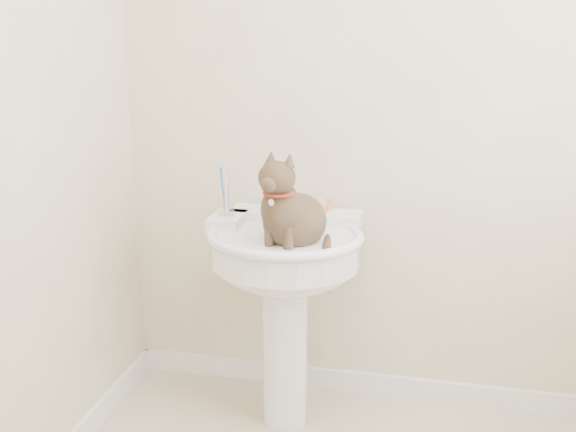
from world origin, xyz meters
The scene contains 8 objects.
wall_back centered at (0.00, 1.10, 1.25)m, with size 2.20×0.00×2.50m, color #C6B697, non-canonical shape.
wall_front centered at (0.00, -1.10, 1.25)m, with size 2.20×0.00×2.50m, color #C6B697, non-canonical shape.
baseboard_back centered at (0.00, 1.09, 0.04)m, with size 2.20×0.02×0.09m, color white.
pedestal_sink centered at (-0.37, 0.81, 0.65)m, with size 0.60×0.59×0.82m.
faucet centered at (-0.37, 0.96, 0.86)m, with size 0.28×0.12×0.14m.
soap_bar centered at (-0.28, 1.04, 0.84)m, with size 0.09×0.06×0.03m, color orange.
toothbrush_cup centered at (-0.62, 0.87, 0.87)m, with size 0.07×0.07×0.19m.
cat centered at (-0.33, 0.73, 0.88)m, with size 0.25×0.32×0.46m.
Camera 1 is at (0.15, -1.51, 1.54)m, focal length 42.00 mm.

